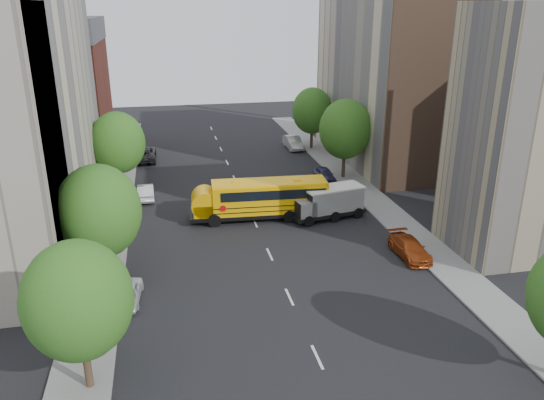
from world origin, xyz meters
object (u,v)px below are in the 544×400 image
object	(u,v)px
parked_car_4	(325,175)
street_tree_5	(312,111)
parked_car_0	(127,292)
parked_car_5	(293,142)
safari_truck	(328,202)
street_tree_4	(345,129)
street_tree_0	(78,301)
parked_car_3	(410,248)
street_tree_1	(99,212)
parked_car_1	(146,192)
parked_car_2	(144,154)
street_tree_2	(118,143)
school_bus	(260,198)

from	to	relation	value
parked_car_4	street_tree_5	bearing A→B (deg)	80.10
parked_car_0	parked_car_5	size ratio (longest dim) A/B	0.81
safari_truck	street_tree_4	bearing A→B (deg)	53.35
street_tree_0	safari_truck	distance (m)	24.90
parked_car_3	parked_car_5	bearing A→B (deg)	90.74
safari_truck	parked_car_4	size ratio (longest dim) A/B	1.68
safari_truck	street_tree_1	bearing A→B (deg)	-166.81
safari_truck	parked_car_3	world-z (taller)	safari_truck
parked_car_0	parked_car_1	size ratio (longest dim) A/B	0.93
parked_car_5	safari_truck	bearing A→B (deg)	-97.88
street_tree_5	parked_car_0	world-z (taller)	street_tree_5
parked_car_1	parked_car_4	xyz separation A→B (m)	(17.60, 1.64, -0.01)
safari_truck	parked_car_2	distance (m)	25.98
street_tree_0	parked_car_1	distance (m)	26.11
street_tree_0	parked_car_5	bearing A→B (deg)	63.95
parked_car_0	parked_car_5	distance (m)	37.81
street_tree_4	parked_car_4	size ratio (longest dim) A/B	2.07
street_tree_4	parked_car_0	world-z (taller)	street_tree_4
street_tree_2	parked_car_5	size ratio (longest dim) A/B	1.63
street_tree_2	school_bus	world-z (taller)	street_tree_2
school_bus	parked_car_2	bearing A→B (deg)	119.50
street_tree_1	street_tree_2	world-z (taller)	street_tree_1
street_tree_1	school_bus	xyz separation A→B (m)	(11.56, 8.87, -3.11)
street_tree_0	parked_car_2	xyz separation A→B (m)	(1.84, 38.77, -3.84)
street_tree_5	parked_car_0	size ratio (longest dim) A/B	1.96
school_bus	parked_car_4	distance (m)	11.89
safari_truck	parked_car_4	world-z (taller)	safari_truck
street_tree_0	street_tree_4	xyz separation A→B (m)	(22.00, 28.00, 0.43)
street_tree_2	parked_car_5	bearing A→B (deg)	32.29
parked_car_0	parked_car_3	distance (m)	19.33
street_tree_5	parked_car_4	size ratio (longest dim) A/B	1.92
parked_car_2	parked_car_5	size ratio (longest dim) A/B	1.21
street_tree_2	street_tree_4	world-z (taller)	street_tree_4
parked_car_3	parked_car_5	world-z (taller)	parked_car_5
street_tree_2	parked_car_3	xyz separation A→B (m)	(20.60, -18.32, -4.18)
parked_car_4	street_tree_0	bearing A→B (deg)	-125.93
street_tree_4	parked_car_5	distance (m)	13.41
street_tree_5	safari_truck	distance (m)	22.98
street_tree_5	parked_car_2	size ratio (longest dim) A/B	1.31
street_tree_1	street_tree_5	size ratio (longest dim) A/B	1.05
school_bus	parked_car_3	distance (m)	12.95
street_tree_0	street_tree_5	size ratio (longest dim) A/B	0.99
street_tree_4	safari_truck	distance (m)	11.90
street_tree_5	parked_car_5	size ratio (longest dim) A/B	1.58
parked_car_1	parked_car_0	bearing A→B (deg)	85.47
parked_car_0	safari_truck	bearing A→B (deg)	-141.36
street_tree_5	parked_car_3	bearing A→B (deg)	-92.64
street_tree_2	street_tree_4	distance (m)	22.00
parked_car_0	parked_car_4	bearing A→B (deg)	-127.35
parked_car_2	parked_car_4	distance (m)	21.28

